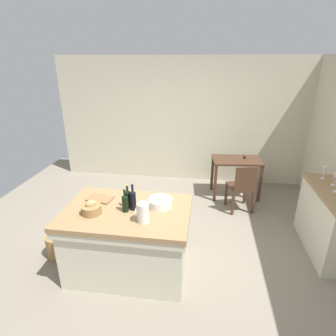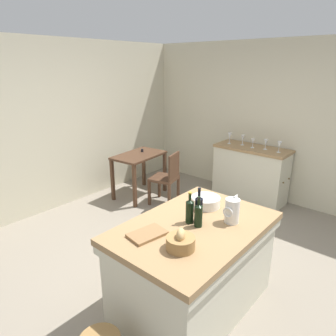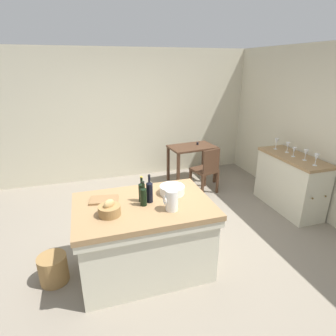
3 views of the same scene
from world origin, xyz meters
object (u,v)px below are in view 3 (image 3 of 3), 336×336
at_px(pitcher, 172,200).
at_px(wash_bowl, 172,190).
at_px(wine_glass_right, 288,145).
at_px(island_table, 144,234).
at_px(side_cabinet, 290,182).
at_px(wine_bottle_dark, 150,191).
at_px(wine_bottle_green, 143,196).
at_px(cutting_board, 104,200).
at_px(wine_glass_far_right, 276,142).
at_px(wicker_hamper, 53,269).
at_px(bread_basket, 109,210).
at_px(wine_bottle_amber, 142,191).
at_px(wine_glass_far_left, 316,158).
at_px(wine_glass_left, 306,153).
at_px(wine_glass_middle, 294,150).
at_px(wooden_chair, 206,169).
at_px(writing_desk, 192,152).

bearing_deg(pitcher, wash_bowl, 71.06).
bearing_deg(wine_glass_right, island_table, -160.41).
height_order(side_cabinet, wine_bottle_dark, wine_bottle_dark).
height_order(pitcher, wine_bottle_green, wine_bottle_green).
relative_size(island_table, cutting_board, 4.85).
xyz_separation_m(wash_bowl, wine_glass_far_right, (2.20, 1.01, 0.14)).
relative_size(pitcher, wicker_hamper, 0.82).
height_order(bread_basket, wine_glass_far_right, wine_glass_far_right).
bearing_deg(cutting_board, wine_bottle_amber, -17.98).
height_order(wash_bowl, wine_bottle_dark, wine_bottle_dark).
height_order(wine_glass_far_left, wine_glass_left, wine_glass_far_left).
distance_m(island_table, bread_basket, 0.61).
bearing_deg(wine_bottle_amber, bread_basket, -152.13).
bearing_deg(wine_glass_middle, wash_bowl, -165.20).
relative_size(wine_bottle_dark, wine_bottle_green, 1.15).
bearing_deg(wine_glass_left, island_table, -168.66).
xyz_separation_m(wine_bottle_dark, wine_bottle_amber, (-0.08, 0.04, -0.01)).
xyz_separation_m(island_table, wine_glass_middle, (2.59, 0.73, 0.56)).
height_order(bread_basket, wine_glass_right, wine_glass_right).
bearing_deg(wine_glass_middle, bread_basket, -163.73).
bearing_deg(wash_bowl, wine_bottle_green, -154.61).
bearing_deg(wine_bottle_dark, bread_basket, -161.14).
bearing_deg(wine_glass_left, wine_glass_far_right, 94.14).
height_order(bread_basket, wine_glass_middle, wine_glass_middle).
bearing_deg(wine_bottle_amber, wooden_chair, 46.18).
relative_size(pitcher, cutting_board, 0.87).
bearing_deg(pitcher, wine_glass_far_right, 30.61).
distance_m(wine_bottle_dark, wine_glass_far_right, 2.75).
height_order(island_table, wine_glass_far_left, wine_glass_far_left).
distance_m(side_cabinet, wine_bottle_dark, 2.70).
xyz_separation_m(wine_glass_left, wine_glass_middle, (-0.04, 0.20, -0.01)).
distance_m(writing_desk, wicker_hamper, 3.36).
xyz_separation_m(wash_bowl, wine_glass_right, (2.26, 0.80, 0.13)).
height_order(island_table, wine_glass_middle, wine_glass_middle).
xyz_separation_m(writing_desk, wine_glass_middle, (1.10, -1.54, 0.39)).
bearing_deg(wine_glass_middle, wooden_chair, 137.89).
bearing_deg(wine_bottle_dark, island_table, -167.86).
height_order(side_cabinet, wine_glass_left, wine_glass_left).
bearing_deg(writing_desk, wine_glass_middle, -54.46).
distance_m(wooden_chair, wine_bottle_green, 2.36).
bearing_deg(wine_glass_far_left, cutting_board, -178.06).
bearing_deg(wine_bottle_amber, wine_glass_right, 18.41).
xyz_separation_m(bread_basket, wine_glass_middle, (2.96, 0.87, 0.10)).
bearing_deg(wine_glass_left, wicker_hamper, -173.15).
xyz_separation_m(writing_desk, wine_bottle_amber, (-1.49, -2.20, 0.35)).
distance_m(pitcher, wine_glass_far_right, 2.71).
relative_size(pitcher, wine_glass_far_left, 1.53).
xyz_separation_m(wooden_chair, wine_bottle_amber, (-1.54, -1.61, 0.51)).
xyz_separation_m(bread_basket, wine_glass_right, (3.02, 1.08, 0.11)).
bearing_deg(wine_glass_far_left, side_cabinet, 86.94).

